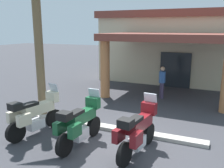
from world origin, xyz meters
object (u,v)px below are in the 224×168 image
motel_building (184,46)px  motorcycle_maroon (137,131)px  motorcycle_cream (35,115)px  motorcycle_green (80,124)px  palm_tree_roadside (36,4)px  pedestrian (162,80)px

motel_building → motorcycle_maroon: motel_building is taller
motorcycle_cream → motorcycle_maroon: (3.55, 0.07, 0.00)m
motel_building → motorcycle_green: (-1.43, -11.70, -1.64)m
motorcycle_maroon → palm_tree_roadside: (-4.50, 1.48, 3.67)m
motel_building → motorcycle_maroon: (0.34, -11.54, -1.64)m
motorcycle_green → pedestrian: size_ratio=1.35×
motorcycle_cream → motorcycle_maroon: bearing=-76.5°
motel_building → motorcycle_maroon: size_ratio=4.97×
pedestrian → palm_tree_roadside: 6.90m
motel_building → palm_tree_roadside: (-4.16, -10.06, 2.03)m
motel_building → motorcycle_green: motel_building is taller
motorcycle_maroon → palm_tree_roadside: palm_tree_roadside is taller
motel_building → motorcycle_cream: bearing=-104.0°
motorcycle_green → motorcycle_maroon: bearing=-80.6°
motorcycle_maroon → pedestrian: bearing=14.0°
palm_tree_roadside → motorcycle_green: bearing=-31.0°
pedestrian → motorcycle_maroon: bearing=-117.5°
pedestrian → palm_tree_roadside: size_ratio=0.27×
motorcycle_cream → motorcycle_green: size_ratio=0.99×
motorcycle_cream → motorcycle_maroon: size_ratio=0.99×
motel_building → palm_tree_roadside: 11.07m
motorcycle_green → motel_building: bearing=-2.8°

